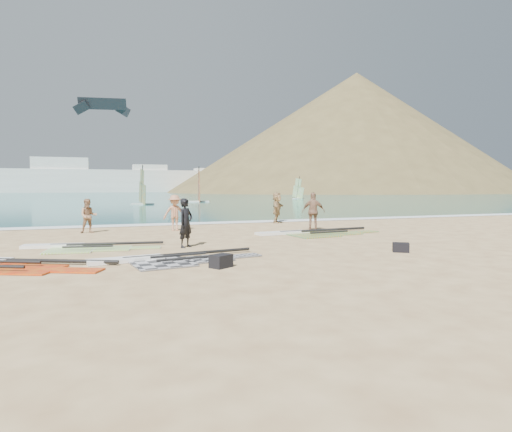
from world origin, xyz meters
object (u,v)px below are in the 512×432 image
object	(u,v)px
rig_grey	(164,260)
beachgoer_right	(277,208)
gear_bag_near	(221,261)
gear_bag_far	(401,247)
rig_orange	(310,233)
person_wetsuit	(186,223)
beachgoer_left	(88,216)
rig_green	(79,247)
beachgoer_mid	(175,213)
beachgoer_back	(313,211)

from	to	relation	value
rig_grey	beachgoer_right	bearing A→B (deg)	44.52
gear_bag_near	beachgoer_right	size ratio (longest dim) A/B	0.30
gear_bag_near	beachgoer_right	bearing A→B (deg)	61.59
rig_grey	gear_bag_far	world-z (taller)	gear_bag_far
rig_orange	person_wetsuit	world-z (taller)	person_wetsuit
rig_grey	beachgoer_right	world-z (taller)	beachgoer_right
beachgoer_left	gear_bag_far	bearing A→B (deg)	-46.18
rig_grey	gear_bag_near	xyz separation A→B (m)	(1.33, -1.49, 0.13)
rig_orange	beachgoer_right	distance (m)	6.28
rig_green	beachgoer_mid	bearing A→B (deg)	58.60
beachgoer_mid	person_wetsuit	bearing A→B (deg)	-96.05
rig_grey	rig_green	bearing A→B (deg)	115.63
rig_green	beachgoer_back	size ratio (longest dim) A/B	2.57
gear_bag_near	rig_green	bearing A→B (deg)	127.04
beachgoer_mid	gear_bag_far	bearing A→B (deg)	-58.41
gear_bag_far	beachgoer_mid	xyz separation A→B (m)	(-6.09, 9.55, 0.74)
rig_green	beachgoer_mid	distance (m)	6.63
rig_grey	beachgoer_back	size ratio (longest dim) A/B	2.73
gear_bag_near	beachgoer_back	world-z (taller)	beachgoer_back
person_wetsuit	beachgoer_right	xyz separation A→B (m)	(7.05, 8.49, 0.04)
rig_orange	gear_bag_far	world-z (taller)	gear_bag_far
beachgoer_back	rig_grey	bearing A→B (deg)	65.12
gear_bag_near	person_wetsuit	size ratio (longest dim) A/B	0.32
gear_bag_near	beachgoer_right	xyz separation A→B (m)	(6.84, 12.65, 0.75)
gear_bag_far	beachgoer_mid	distance (m)	11.35
gear_bag_near	gear_bag_far	xyz separation A→B (m)	(6.42, 0.63, -0.02)
beachgoer_left	beachgoer_right	distance (m)	10.76
rig_green	person_wetsuit	bearing A→B (deg)	-6.26
rig_grey	beachgoer_right	xyz separation A→B (m)	(8.18, 11.16, 0.88)
gear_bag_near	rig_orange	bearing A→B (deg)	47.29
person_wetsuit	beachgoer_right	distance (m)	11.03
beachgoer_left	beachgoer_back	size ratio (longest dim) A/B	0.85
rig_grey	rig_orange	world-z (taller)	rig_orange
gear_bag_near	beachgoer_mid	distance (m)	10.20
rig_orange	gear_bag_far	distance (m)	5.88
gear_bag_far	beachgoer_back	size ratio (longest dim) A/B	0.27
gear_bag_far	beachgoer_mid	world-z (taller)	beachgoer_mid
gear_bag_near	gear_bag_far	size ratio (longest dim) A/B	1.07
gear_bag_near	beachgoer_left	bearing A→B (deg)	109.40
rig_orange	beachgoer_left	distance (m)	10.51
gear_bag_far	beachgoer_left	size ratio (longest dim) A/B	0.32
rig_orange	gear_bag_far	size ratio (longest dim) A/B	11.49
rig_green	gear_bag_far	distance (m)	11.20
gear_bag_near	beachgoer_left	size ratio (longest dim) A/B	0.35
rig_orange	beachgoer_back	world-z (taller)	beachgoer_back
person_wetsuit	beachgoer_right	bearing A→B (deg)	9.77
rig_orange	beachgoer_back	size ratio (longest dim) A/B	3.16
gear_bag_far	beachgoer_back	distance (m)	7.37
rig_orange	rig_green	bearing A→B (deg)	-178.01
rig_grey	gear_bag_near	world-z (taller)	gear_bag_near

